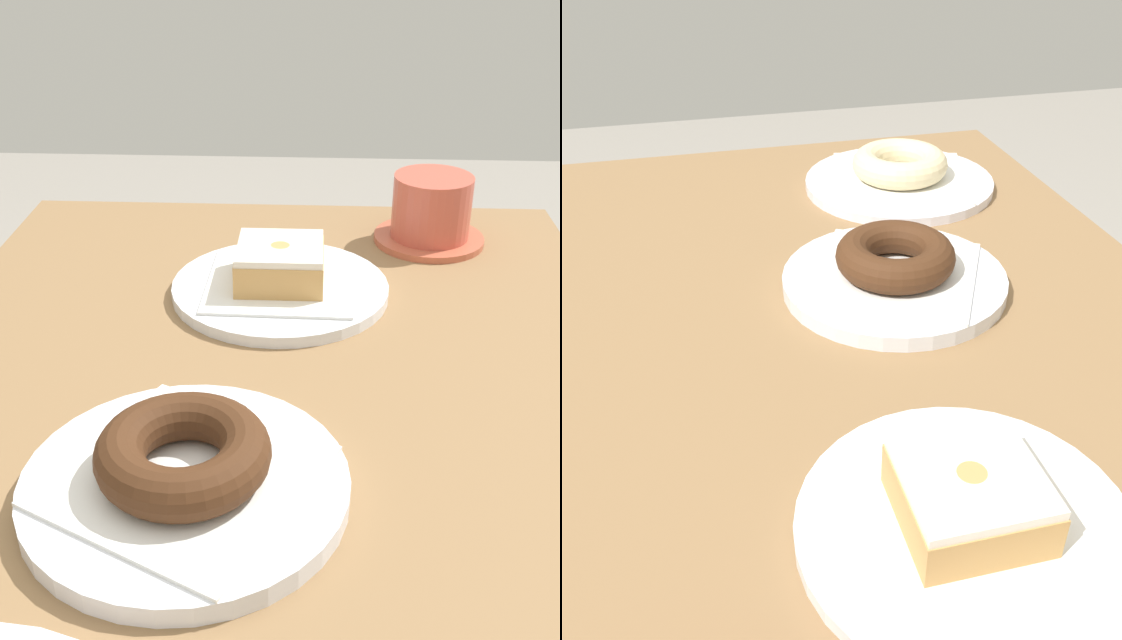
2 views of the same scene
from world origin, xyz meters
TOP-DOWN VIEW (x-y plane):
  - table at (0.00, 0.00)m, footprint 0.97×0.64m
  - plate_glazed_square at (-0.24, -0.00)m, footprint 0.21×0.21m
  - napkin_glazed_square at (-0.24, -0.00)m, footprint 0.14×0.14m
  - donut_glazed_square at (-0.24, -0.00)m, footprint 0.08×0.08m
  - plate_chocolate_ring at (0.06, -0.05)m, footprint 0.22×0.22m
  - napkin_chocolate_ring at (0.06, -0.05)m, footprint 0.21×0.21m
  - donut_chocolate_ring at (0.06, -0.05)m, footprint 0.12×0.12m
  - plate_sugar_ring at (0.30, -0.13)m, footprint 0.24×0.24m
  - napkin_sugar_ring at (0.30, -0.13)m, footprint 0.20×0.20m
  - donut_sugar_ring at (0.30, -0.13)m, footprint 0.12×0.12m

SIDE VIEW (x-z plane):
  - table at x=0.00m, z-range 0.27..1.00m
  - plate_glazed_square at x=-0.24m, z-range 0.73..0.74m
  - plate_sugar_ring at x=0.30m, z-range 0.73..0.74m
  - plate_chocolate_ring at x=0.06m, z-range 0.73..0.74m
  - napkin_glazed_square at x=-0.24m, z-range 0.74..0.74m
  - napkin_sugar_ring at x=0.30m, z-range 0.74..0.74m
  - napkin_chocolate_ring at x=0.06m, z-range 0.74..0.75m
  - donut_sugar_ring at x=0.30m, z-range 0.74..0.78m
  - donut_glazed_square at x=-0.24m, z-range 0.74..0.78m
  - donut_chocolate_ring at x=0.06m, z-range 0.75..0.78m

